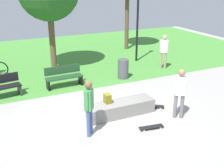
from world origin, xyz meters
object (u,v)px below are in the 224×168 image
skateboard_by_ledge (151,127)px  lamp_post (138,13)px  concrete_ledge (121,108)px  park_bench_near_path (64,76)px  skater_performing_trick (180,90)px  skater_watching (89,104)px  trash_bin (123,69)px  skateboard_spare (153,106)px  backpack_on_ledge (107,98)px  park_bench_far_right (0,87)px  pedestrian_with_backpack (164,48)px

skateboard_by_ledge → lamp_post: lamp_post is taller
concrete_ledge → park_bench_near_path: 3.61m
park_bench_near_path → skater_performing_trick: bearing=-58.7°
skater_watching → trash_bin: skater_watching is taller
skateboard_spare → trash_bin: (0.45, 3.32, 0.40)m
skater_performing_trick → trash_bin: bearing=88.5°
backpack_on_ledge → park_bench_far_right: 4.55m
lamp_post → skateboard_spare: bearing=-113.9°
skateboard_by_ledge → park_bench_far_right: (-4.14, 4.62, 0.42)m
concrete_ledge → park_bench_near_path: (-1.06, 3.44, 0.24)m
skateboard_spare → lamp_post: 6.66m
park_bench_far_right → lamp_post: bearing=16.8°
trash_bin → pedestrian_with_backpack: pedestrian_with_backpack is taller
lamp_post → pedestrian_with_backpack: size_ratio=2.47×
skateboard_by_ledge → trash_bin: (1.35, 4.61, 0.40)m
concrete_ledge → pedestrian_with_backpack: pedestrian_with_backpack is taller
skater_performing_trick → lamp_post: lamp_post is taller
skater_watching → skateboard_spare: size_ratio=2.30×
skateboard_spare → park_bench_far_right: bearing=146.5°
skater_watching → skater_performing_trick: bearing=-4.5°
park_bench_near_path → pedestrian_with_backpack: 5.47m
park_bench_far_right → trash_bin: (5.49, -0.01, -0.02)m
skateboard_by_ledge → skateboard_spare: (0.90, 1.29, 0.00)m
concrete_ledge → skater_watching: (-1.46, -0.80, 0.80)m
trash_bin → concrete_ledge: bearing=-118.4°
skater_performing_trick → lamp_post: bearing=72.1°
skater_performing_trick → lamp_post: 7.15m
concrete_ledge → skater_performing_trick: 2.12m
skater_performing_trick → trash_bin: size_ratio=1.91×
lamp_post → trash_bin: 3.77m
park_bench_near_path → pedestrian_with_backpack: (5.43, 0.31, 0.60)m
skater_watching → lamp_post: lamp_post is taller
skateboard_spare → lamp_post: size_ratio=0.17×
park_bench_near_path → lamp_post: bearing=23.7°
skateboard_by_ledge → pedestrian_with_backpack: (3.94, 5.06, 1.02)m
park_bench_far_right → lamp_post: size_ratio=0.37×
skater_watching → skateboard_spare: (2.79, 0.78, -0.97)m
skater_watching → trash_bin: bearing=51.7°
pedestrian_with_backpack → skateboard_spare: bearing=-128.9°
trash_bin → pedestrian_with_backpack: size_ratio=0.51×
skateboard_by_ledge → park_bench_far_right: park_bench_far_right is taller
trash_bin → park_bench_far_right: bearing=179.9°
skater_performing_trick → skateboard_by_ledge: 1.60m
park_bench_near_path → park_bench_far_right: bearing=-177.1°
concrete_ledge → skater_watching: size_ratio=1.35×
lamp_post → pedestrian_with_backpack: (0.56, -1.83, -1.59)m
park_bench_near_path → lamp_post: (4.87, 2.14, 2.19)m
skateboard_by_ledge → skater_watching: bearing=164.9°
backpack_on_ledge → park_bench_near_path: size_ratio=0.20×
trash_bin → pedestrian_with_backpack: (2.59, 0.46, 0.62)m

